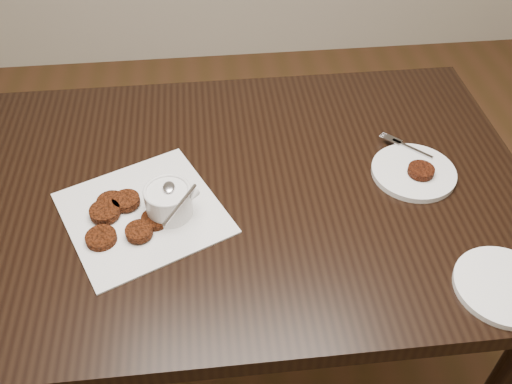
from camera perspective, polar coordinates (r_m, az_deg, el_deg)
The scene contains 6 objects.
table at distance 1.48m, azimuth -2.10°, elevation -9.96°, with size 1.31×0.84×0.75m, color black.
napkin at distance 1.17m, azimuth -11.60°, elevation -2.12°, with size 0.30×0.30×0.00m, color silver.
sauce_ramekin at distance 1.11m, azimuth -9.22°, elevation 0.26°, with size 0.13×0.13×0.13m, color silver, non-canonical shape.
patty_cluster at distance 1.15m, azimuth -13.79°, elevation -2.24°, with size 0.20×0.20×0.02m, color #60230C, non-canonical shape.
plate_with_patty at distance 1.27m, azimuth 16.03°, elevation 2.23°, with size 0.19×0.19×0.03m, color white, non-canonical shape.
plate_empty at distance 1.11m, azimuth 24.25°, elevation -8.89°, with size 0.18×0.18×0.01m, color white.
Camera 1 is at (-0.07, -0.71, 1.58)m, focal length 38.69 mm.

